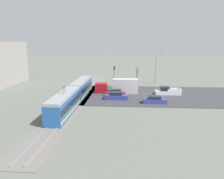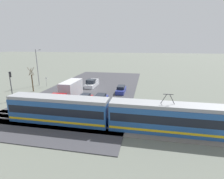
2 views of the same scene
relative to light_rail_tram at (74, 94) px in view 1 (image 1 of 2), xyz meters
The scene contains 13 objects.
ground_plane 19.02m from the light_rail_tram, 65.82° to the right, with size 320.00×320.00×0.00m, color #60665B.
road_surface 19.01m from the light_rail_tram, 65.82° to the right, with size 19.60×46.18×0.08m.
rail_bed 7.94m from the light_rail_tram, ahead, with size 62.65×4.40×0.22m.
light_rail_tram is the anchor object (origin of this frame).
box_truck 12.61m from the light_rail_tram, 42.07° to the right, with size 2.35×9.93×3.29m.
pickup_truck 21.21m from the light_rail_tram, 66.41° to the right, with size 2.01×5.64×1.84m.
sedan_car_0 8.73m from the light_rail_tram, 67.64° to the right, with size 1.80×4.76×1.56m.
sedan_car_1 15.66m from the light_rail_tram, 86.88° to the right, with size 1.72×4.57×1.42m.
sedan_car_2 9.87m from the light_rail_tram, 52.17° to the right, with size 1.72×4.32×1.51m.
traffic_light_pole 20.43m from the light_rail_tram, 18.89° to the right, with size 0.28×0.47×5.29m.
street_tree 23.58m from the light_rail_tram, 33.42° to the right, with size 1.24×1.02×5.25m.
street_lamp_near_crossing 28.75m from the light_rail_tram, 40.39° to the right, with size 0.36×1.95×8.75m.
no_parking_sign 25.93m from the light_rail_tram, 42.26° to the right, with size 0.32×0.08×2.26m.
Camera 1 is at (-48.50, 7.07, 11.51)m, focal length 35.00 mm.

